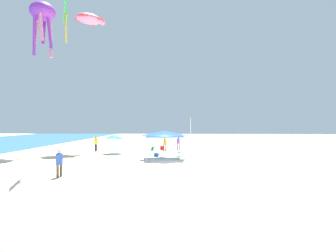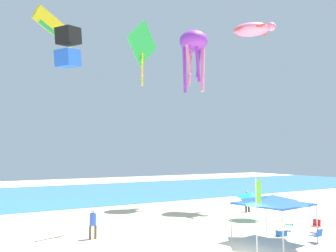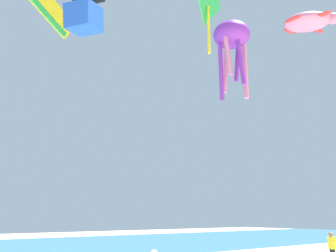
{
  "view_description": "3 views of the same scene",
  "coord_description": "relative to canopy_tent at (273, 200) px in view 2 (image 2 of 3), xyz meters",
  "views": [
    {
      "loc": [
        -21.8,
        -1.01,
        3.43
      ],
      "look_at": [
        2.29,
        0.03,
        3.18
      ],
      "focal_mm": 27.13,
      "sensor_mm": 36.0,
      "label": 1
    },
    {
      "loc": [
        -13.62,
        -14.53,
        5.04
      ],
      "look_at": [
        -0.03,
        7.64,
        7.08
      ],
      "focal_mm": 38.78,
      "sensor_mm": 36.0,
      "label": 2
    },
    {
      "loc": [
        -13.1,
        -3.26,
        2.81
      ],
      "look_at": [
        -0.03,
        13.46,
        7.84
      ],
      "focal_mm": 40.3,
      "sensor_mm": 36.0,
      "label": 3
    }
  ],
  "objects": [
    {
      "name": "folding_chair_right_of_tent",
      "position": [
        4.37,
        0.41,
        -1.93
      ],
      "size": [
        0.76,
        0.7,
        0.82
      ],
      "rotation": [
        0.0,
        0.0,
        5.06
      ],
      "color": "black",
      "rests_on": "ground"
    },
    {
      "name": "banner_flag",
      "position": [
        -3.72,
        -2.41,
        -0.06
      ],
      "size": [
        0.36,
        0.06,
        3.91
      ],
      "color": "silver",
      "rests_on": "ground"
    },
    {
      "name": "kite_parafoil_yellow",
      "position": [
        -7.27,
        21.84,
        15.57
      ],
      "size": [
        5.12,
        2.55,
        3.23
      ],
      "rotation": [
        0.0,
        0.0,
        0.45
      ],
      "color": "yellow"
    },
    {
      "name": "person_near_umbrella",
      "position": [
        6.39,
        8.81,
        -1.33
      ],
      "size": [
        0.49,
        0.44,
        1.84
      ],
      "rotation": [
        0.0,
        0.0,
        3.18
      ],
      "color": "black",
      "rests_on": "ground"
    },
    {
      "name": "kite_octopus_purple",
      "position": [
        4.89,
        14.65,
        13.91
      ],
      "size": [
        2.87,
        2.87,
        6.39
      ],
      "rotation": [
        0.0,
        0.0,
        0.36
      ],
      "color": "purple"
    },
    {
      "name": "ground",
      "position": [
        -2.72,
        -0.45,
        -2.46
      ],
      "size": [
        120.0,
        120.0,
        0.1
      ],
      "primitive_type": "cube",
      "color": "beige"
    },
    {
      "name": "person_kite_handler",
      "position": [
        -8.64,
        6.19,
        -1.37
      ],
      "size": [
        0.47,
        0.42,
        1.77
      ],
      "rotation": [
        0.0,
        0.0,
        2.9
      ],
      "color": "brown",
      "rests_on": "ground"
    },
    {
      "name": "beach_umbrella",
      "position": [
        4.02,
        5.89,
        -0.5
      ],
      "size": [
        2.26,
        2.27,
        2.24
      ],
      "color": "silver",
      "rests_on": "ground"
    },
    {
      "name": "canopy_tent",
      "position": [
        0.0,
        0.0,
        0.0
      ],
      "size": [
        3.89,
        3.95,
        2.7
      ],
      "rotation": [
        0.0,
        0.0,
        0.13
      ],
      "color": "#B7B7BC",
      "rests_on": "ground"
    },
    {
      "name": "folding_chair_near_cooler",
      "position": [
        1.92,
        -1.44,
        -1.93
      ],
      "size": [
        0.57,
        0.65,
        0.82
      ],
      "rotation": [
        0.0,
        0.0,
        3.1
      ],
      "color": "black",
      "rests_on": "ground"
    },
    {
      "name": "ocean_strip",
      "position": [
        -2.72,
        31.71,
        -2.39
      ],
      "size": [
        120.0,
        26.57,
        0.02
      ],
      "primitive_type": "cube",
      "color": "teal",
      "rests_on": "ground"
    },
    {
      "name": "kite_turtle_pink",
      "position": [
        9.03,
        10.49,
        14.96
      ],
      "size": [
        4.44,
        4.42,
        1.41
      ],
      "rotation": [
        0.0,
        0.0,
        5.43
      ],
      "color": "pink"
    },
    {
      "name": "kite_diamond_green",
      "position": [
        -4.72,
        7.49,
        10.39
      ],
      "size": [
        3.07,
        1.41,
        4.76
      ],
      "rotation": [
        0.0,
        0.0,
        3.44
      ],
      "color": "green"
    },
    {
      "name": "folding_chair_facing_ocean",
      "position": [
        3.36,
        1.6,
        -1.93
      ],
      "size": [
        0.79,
        0.81,
        0.82
      ],
      "rotation": [
        0.0,
        0.0,
        3.82
      ],
      "color": "black",
      "rests_on": "ground"
    },
    {
      "name": "cooler_box",
      "position": [
        1.6,
        0.86,
        -2.2
      ],
      "size": [
        0.67,
        0.49,
        0.4
      ],
      "color": "blue",
      "rests_on": "ground"
    },
    {
      "name": "kite_box_black",
      "position": [
        -8.63,
        12.35,
        10.88
      ],
      "size": [
        2.09,
        2.04,
        3.2
      ],
      "rotation": [
        0.0,
        0.0,
        2.1
      ],
      "color": "black"
    }
  ]
}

